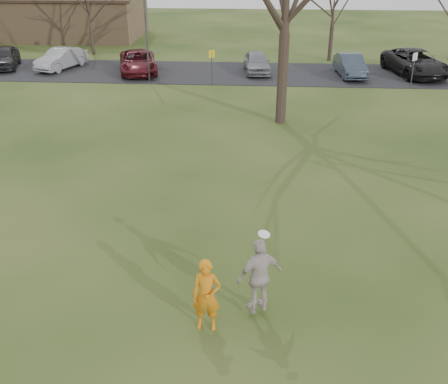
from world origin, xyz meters
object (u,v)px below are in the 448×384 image
(car_6, at_px, (415,62))
(car_2, at_px, (138,62))
(lamp_post, at_px, (145,15))
(car_5, at_px, (350,65))
(catching_play, at_px, (260,276))
(car_4, at_px, (257,62))
(car_1, at_px, (61,59))
(player_defender, at_px, (207,296))
(car_0, at_px, (4,57))
(building, at_px, (29,14))

(car_6, bearing_deg, car_2, 170.11)
(car_6, xyz_separation_m, lamp_post, (-17.00, -2.78, 3.14))
(car_5, bearing_deg, catching_play, -108.15)
(car_2, xyz_separation_m, car_4, (7.87, 0.54, -0.03))
(car_2, xyz_separation_m, lamp_post, (1.16, -2.13, 3.23))
(car_1, distance_m, car_2, 5.52)
(car_5, xyz_separation_m, lamp_post, (-12.75, -2.11, 3.25))
(car_1, bearing_deg, lamp_post, -4.07)
(car_5, bearing_deg, player_defender, -110.44)
(car_0, distance_m, car_6, 27.65)
(player_defender, relative_size, car_0, 0.42)
(player_defender, xyz_separation_m, car_5, (6.86, 24.68, -0.18))
(player_defender, relative_size, car_5, 0.44)
(car_6, distance_m, catching_play, 26.72)
(car_2, bearing_deg, car_5, -14.68)
(car_1, distance_m, lamp_post, 7.91)
(car_6, bearing_deg, catching_play, -123.76)
(player_defender, height_order, car_1, player_defender)
(building, bearing_deg, car_4, -31.77)
(player_defender, bearing_deg, catching_play, 24.46)
(player_defender, distance_m, lamp_post, 23.52)
(car_1, relative_size, car_5, 1.01)
(building, bearing_deg, catching_play, -60.69)
(car_5, bearing_deg, car_4, 169.82)
(catching_play, bearing_deg, building, 119.31)
(catching_play, distance_m, building, 43.05)
(car_6, bearing_deg, player_defender, -125.62)
(player_defender, distance_m, car_5, 25.61)
(car_2, relative_size, catching_play, 2.29)
(car_5, relative_size, lamp_post, 0.66)
(car_1, relative_size, car_2, 0.82)
(car_0, bearing_deg, lamp_post, -31.42)
(player_defender, bearing_deg, car_2, 106.08)
(player_defender, bearing_deg, car_4, 88.28)
(catching_play, distance_m, lamp_post, 23.31)
(car_0, relative_size, lamp_post, 0.68)
(car_0, distance_m, car_5, 23.40)
(player_defender, bearing_deg, car_1, 116.41)
(car_1, height_order, building, building)
(lamp_post, bearing_deg, catching_play, -72.21)
(car_1, distance_m, car_6, 23.64)
(car_5, relative_size, car_6, 0.72)
(player_defender, relative_size, car_4, 0.45)
(car_5, bearing_deg, lamp_post, -175.49)
(car_2, relative_size, car_4, 1.27)
(player_defender, bearing_deg, lamp_post, 104.79)
(player_defender, height_order, catching_play, catching_play)
(car_1, relative_size, car_6, 0.73)
(catching_play, height_order, lamp_post, lamp_post)
(car_0, height_order, building, building)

